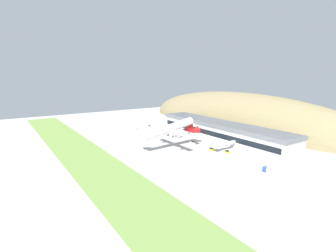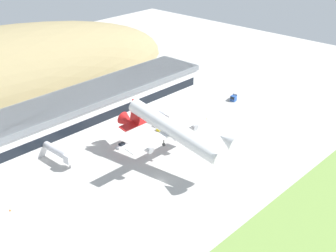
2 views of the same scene
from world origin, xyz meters
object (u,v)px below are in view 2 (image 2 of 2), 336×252
Objects in this scene: traffic_cone_0 at (206,118)px; jetway_0 at (60,153)px; terminal_building at (81,109)px; cargo_airplane at (171,130)px; service_car_3 at (161,128)px; service_car_0 at (169,118)px; service_car_2 at (122,146)px; jetway_1 at (158,112)px; traffic_cone_1 at (10,210)px; fuel_truck at (236,96)px.

jetway_0 is at bearing 167.23° from traffic_cone_0.
terminal_building is 46.33m from cargo_airplane.
service_car_0 is at bearing 24.59° from service_car_3.
service_car_0 is 1.03× the size of service_car_2.
service_car_3 is at bearing -2.20° from service_car_2.
cargo_airplane is 83.57× the size of traffic_cone_0.
terminal_building is 29.31× the size of service_car_3.
jetway_1 is 19.97m from traffic_cone_0.
service_car_3 is 20.49m from traffic_cone_0.
jetway_1 is (22.34, -19.36, -3.06)m from terminal_building.
jetway_0 is at bearing 169.99° from service_car_3.
traffic_cone_1 is (-70.54, -10.01, -3.71)m from jetway_1.
traffic_cone_0 is 1.00× the size of traffic_cone_1.
service_car_3 is (-4.36, -6.10, -3.36)m from jetway_1.
terminal_building is at bearing 91.52° from cargo_airplane.
service_car_3 is 66.29m from traffic_cone_1.
traffic_cone_1 is at bearing -171.92° from jetway_1.
cargo_airplane reaches higher than jetway_0.
traffic_cone_1 is at bearing -179.75° from fuel_truck.
service_car_2 is (-2.80, 21.21, -12.37)m from cargo_airplane.
service_car_2 is at bearing 177.80° from service_car_3.
fuel_truck is at bearing 15.62° from cargo_airplane.
jetway_0 is 3.75× the size of service_car_0.
cargo_airplane reaches higher than service_car_2.
fuel_truck is at bearing -24.94° from terminal_building.
jetway_0 is 3.79× the size of service_car_3.
jetway_0 is 25.98× the size of traffic_cone_0.
traffic_cone_1 is at bearing -173.89° from service_car_0.
service_car_2 is at bearing -93.65° from terminal_building.
service_car_2 is at bearing 169.54° from traffic_cone_0.
service_car_3 is 6.85× the size of traffic_cone_1.
service_car_2 is 63.85m from fuel_truck.
jetway_1 is 6.10m from service_car_0.
service_car_2 is (-23.92, -5.35, -3.31)m from jetway_1.
cargo_airplane is at bearing -129.32° from service_car_3.
fuel_truck is 11.62× the size of traffic_cone_0.
jetway_1 is at bearing -1.37° from jetway_0.
jetway_1 reaches higher than service_car_3.
jetway_0 is 41.42m from service_car_3.
cargo_airplane is (23.90, -27.64, 9.06)m from jetway_0.
service_car_0 is (4.70, -1.95, -3.36)m from jetway_1.
cargo_airplane reaches higher than terminal_building.
traffic_cone_0 is (19.45, -6.45, -0.35)m from service_car_3.
terminal_building reaches higher than traffic_cone_0.
service_car_3 is (40.66, -7.18, -3.36)m from jetway_0.
jetway_0 is at bearing 163.06° from service_car_2.
service_car_0 is 28.82m from service_car_2.
service_car_0 is (25.83, 24.61, -12.42)m from cargo_airplane.
service_car_0 reaches higher than traffic_cone_0.
service_car_0 is (49.73, -3.03, -3.36)m from jetway_0.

